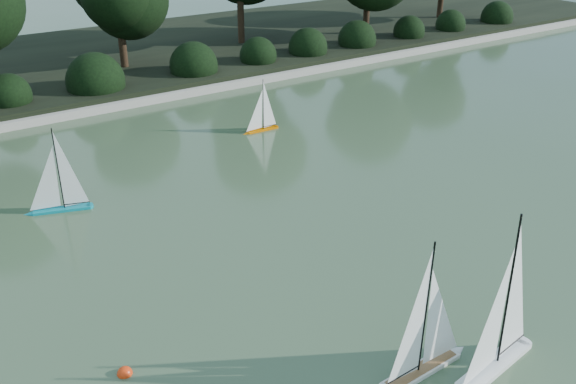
{
  "coord_description": "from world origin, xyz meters",
  "views": [
    {
      "loc": [
        -4.84,
        -4.89,
        4.69
      ],
      "look_at": [
        -0.19,
        1.94,
        0.7
      ],
      "focal_mm": 40.0,
      "sensor_mm": 36.0,
      "label": 1
    }
  ],
  "objects_px": {
    "sailboat_white_a": "(492,349)",
    "sailboat_orange": "(259,123)",
    "sailboat_white_b": "(429,349)",
    "sailboat_teal": "(55,198)",
    "race_buoy": "(125,374)"
  },
  "relations": [
    {
      "from": "sailboat_white_a",
      "to": "sailboat_orange",
      "type": "height_order",
      "value": "sailboat_white_a"
    },
    {
      "from": "sailboat_white_a",
      "to": "sailboat_white_b",
      "type": "bearing_deg",
      "value": 141.27
    },
    {
      "from": "sailboat_orange",
      "to": "sailboat_teal",
      "type": "relative_size",
      "value": 0.8
    },
    {
      "from": "sailboat_white_a",
      "to": "sailboat_orange",
      "type": "bearing_deg",
      "value": 76.23
    },
    {
      "from": "sailboat_white_a",
      "to": "sailboat_teal",
      "type": "distance_m",
      "value": 6.89
    },
    {
      "from": "sailboat_white_a",
      "to": "sailboat_teal",
      "type": "xyz_separation_m",
      "value": [
        -2.72,
        6.33,
        -0.08
      ]
    },
    {
      "from": "sailboat_orange",
      "to": "sailboat_white_a",
      "type": "bearing_deg",
      "value": -103.77
    },
    {
      "from": "race_buoy",
      "to": "sailboat_teal",
      "type": "bearing_deg",
      "value": 83.19
    },
    {
      "from": "sailboat_white_b",
      "to": "sailboat_teal",
      "type": "relative_size",
      "value": 1.18
    },
    {
      "from": "sailboat_white_a",
      "to": "race_buoy",
      "type": "xyz_separation_m",
      "value": [
        -3.22,
        2.15,
        -0.31
      ]
    },
    {
      "from": "sailboat_white_b",
      "to": "race_buoy",
      "type": "xyz_separation_m",
      "value": [
        -2.71,
        1.74,
        -0.27
      ]
    },
    {
      "from": "sailboat_orange",
      "to": "race_buoy",
      "type": "bearing_deg",
      "value": -132.94
    },
    {
      "from": "sailboat_white_b",
      "to": "sailboat_teal",
      "type": "distance_m",
      "value": 6.32
    },
    {
      "from": "sailboat_white_a",
      "to": "sailboat_orange",
      "type": "relative_size",
      "value": 1.67
    },
    {
      "from": "sailboat_white_a",
      "to": "sailboat_orange",
      "type": "xyz_separation_m",
      "value": [
        1.86,
        7.61,
        -0.12
      ]
    }
  ]
}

